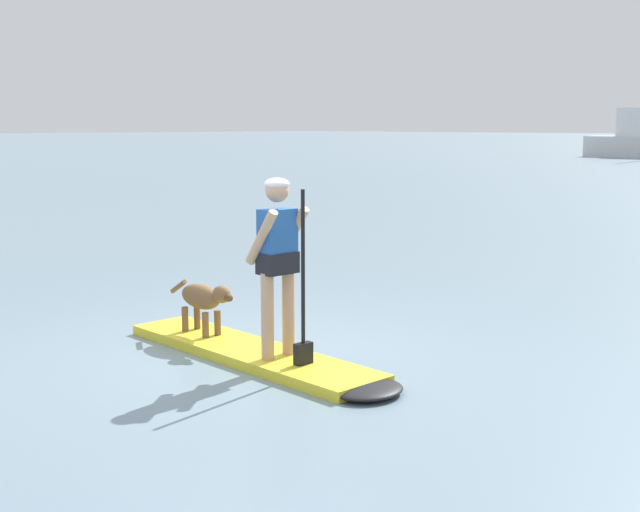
{
  "coord_description": "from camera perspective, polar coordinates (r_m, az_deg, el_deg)",
  "views": [
    {
      "loc": [
        6.07,
        -5.25,
        2.27
      ],
      "look_at": [
        0.0,
        1.0,
        0.9
      ],
      "focal_mm": 47.03,
      "sensor_mm": 36.0,
      "label": 1
    }
  ],
  "objects": [
    {
      "name": "paddleboard",
      "position": [
        8.16,
        -3.82,
        -6.88
      ],
      "size": [
        3.5,
        0.82,
        0.1
      ],
      "color": "yellow",
      "rests_on": "ground_plane"
    },
    {
      "name": "ground_plane",
      "position": [
        8.34,
        -4.82,
        -6.89
      ],
      "size": [
        400.0,
        400.0,
        0.0
      ],
      "primitive_type": "plane",
      "color": "slate"
    },
    {
      "name": "person_paddler",
      "position": [
        7.77,
        -2.83,
        0.07
      ],
      "size": [
        0.61,
        0.49,
        1.69
      ],
      "color": "tan",
      "rests_on": "paddleboard"
    },
    {
      "name": "dog",
      "position": [
        8.81,
        -7.93,
        -2.9
      ],
      "size": [
        1.08,
        0.24,
        0.56
      ],
      "color": "brown",
      "rests_on": "paddleboard"
    }
  ]
}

